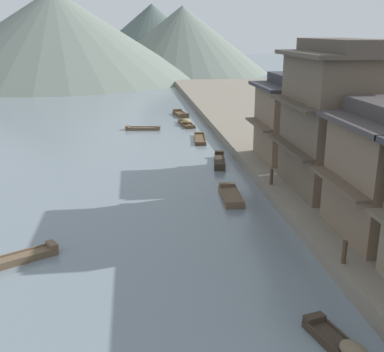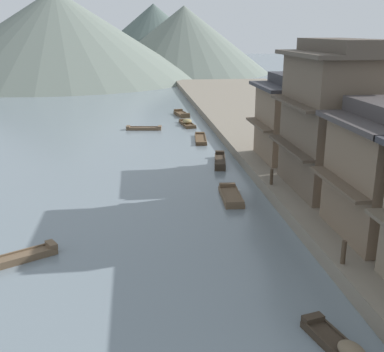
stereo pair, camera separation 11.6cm
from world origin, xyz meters
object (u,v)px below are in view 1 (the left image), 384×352
at_px(boat_moored_third, 220,161).
at_px(mooring_post_dock_far, 271,177).
at_px(boat_upstream_distant, 231,196).
at_px(house_waterfront_tall, 336,118).
at_px(boat_midriver_drifting, 143,128).
at_px(mooring_post_dock_mid, 344,252).
at_px(boat_moored_second, 186,123).
at_px(boat_moored_far, 200,139).
at_px(boat_moored_nearest, 181,114).
at_px(house_waterfront_narrow, 297,118).
at_px(boat_midriver_upstream, 10,261).

xyz_separation_m(boat_moored_third, mooring_post_dock_far, (1.85, -7.69, 1.06)).
bearing_deg(boat_moored_third, boat_upstream_distant, -95.29).
bearing_deg(house_waterfront_tall, boat_moored_third, 120.50).
bearing_deg(boat_moored_third, boat_midriver_drifting, 111.76).
bearing_deg(mooring_post_dock_mid, mooring_post_dock_far, 90.00).
distance_m(boat_moored_second, house_waterfront_tall, 25.73).
relative_size(boat_moored_far, mooring_post_dock_far, 4.68).
distance_m(boat_moored_nearest, house_waterfront_tall, 31.60).
height_order(boat_midriver_drifting, house_waterfront_narrow, house_waterfront_narrow).
distance_m(boat_upstream_distant, house_waterfront_narrow, 9.48).
bearing_deg(mooring_post_dock_mid, boat_midriver_upstream, 167.36).
relative_size(boat_moored_second, mooring_post_dock_mid, 4.22).
distance_m(boat_moored_third, mooring_post_dock_mid, 18.34).
bearing_deg(mooring_post_dock_mid, house_waterfront_narrow, 77.93).
bearing_deg(house_waterfront_tall, boat_moored_far, 107.98).
relative_size(boat_midriver_upstream, boat_upstream_distant, 1.09).
relative_size(boat_moored_second, house_waterfront_tall, 0.48).
bearing_deg(house_waterfront_tall, boat_moored_nearest, 101.04).
height_order(house_waterfront_tall, house_waterfront_narrow, house_waterfront_tall).
distance_m(boat_moored_second, boat_moored_far, 7.49).
xyz_separation_m(boat_midriver_drifting, house_waterfront_tall, (10.74, -22.73, 4.92)).
distance_m(house_waterfront_narrow, mooring_post_dock_mid, 17.11).
bearing_deg(boat_moored_far, house_waterfront_narrow, -59.98).
xyz_separation_m(house_waterfront_narrow, mooring_post_dock_far, (-3.54, -6.03, -2.52)).
bearing_deg(boat_moored_nearest, boat_moored_far, -88.17).
bearing_deg(house_waterfront_tall, house_waterfront_narrow, 88.35).
bearing_deg(boat_moored_nearest, mooring_post_dock_mid, -86.23).
bearing_deg(boat_moored_second, boat_moored_third, -87.11).
bearing_deg(boat_moored_nearest, boat_midriver_drifting, -121.02).
xyz_separation_m(boat_moored_nearest, boat_midriver_upstream, (-11.43, -36.91, -0.03)).
height_order(boat_moored_nearest, boat_moored_far, boat_moored_nearest).
distance_m(boat_moored_nearest, mooring_post_dock_mid, 40.16).
bearing_deg(house_waterfront_tall, boat_upstream_distant, 171.67).
distance_m(boat_moored_second, mooring_post_dock_mid, 34.09).
bearing_deg(house_waterfront_tall, mooring_post_dock_mid, -109.51).
bearing_deg(boat_moored_nearest, house_waterfront_narrow, -75.26).
distance_m(boat_moored_third, house_waterfront_narrow, 6.68).
relative_size(house_waterfront_narrow, mooring_post_dock_mid, 6.23).
height_order(boat_moored_nearest, house_waterfront_tall, house_waterfront_tall).
relative_size(boat_upstream_distant, mooring_post_dock_far, 3.79).
distance_m(house_waterfront_narrow, mooring_post_dock_far, 7.43).
height_order(boat_midriver_upstream, boat_upstream_distant, boat_midriver_upstream).
bearing_deg(house_waterfront_narrow, boat_moored_nearest, 104.74).
distance_m(boat_upstream_distant, mooring_post_dock_mid, 10.66).
relative_size(boat_midriver_upstream, house_waterfront_tall, 0.46).
height_order(boat_midriver_drifting, boat_midriver_upstream, boat_midriver_upstream).
xyz_separation_m(boat_moored_far, house_waterfront_tall, (5.54, -17.09, 4.94)).
distance_m(boat_moored_second, boat_moored_third, 15.78).
bearing_deg(house_waterfront_narrow, boat_midriver_upstream, -142.74).
bearing_deg(boat_midriver_upstream, boat_moored_third, 50.93).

